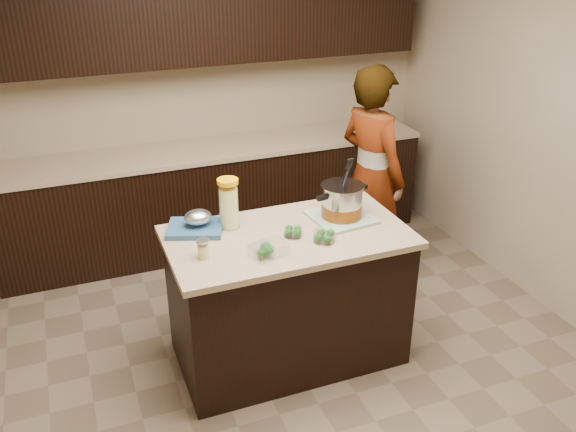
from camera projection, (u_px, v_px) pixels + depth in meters
name	position (u px, v px, depth m)	size (l,w,h in m)	color
ground_plane	(288.00, 354.00, 4.05)	(4.00, 4.00, 0.00)	brown
room_shell	(288.00, 101.00, 3.31)	(4.04, 4.04, 2.72)	tan
back_cabinets	(213.00, 140.00, 5.10)	(3.60, 0.63, 2.33)	black
island	(288.00, 297.00, 3.86)	(1.46, 0.81, 0.90)	black
dish_towel	(341.00, 217.00, 3.85)	(0.36, 0.36, 0.02)	#507759
stock_pot	(342.00, 203.00, 3.80)	(0.38, 0.32, 0.38)	#B7B7BC
lemonade_pitcher	(229.00, 205.00, 3.68)	(0.17, 0.17, 0.31)	#E3E48B
mason_jar	(203.00, 249.00, 3.38)	(0.08, 0.08, 0.12)	#E3E48B
broccoli_tub_left	(293.00, 232.00, 3.63)	(0.12, 0.12, 0.05)	silver
broccoli_tub_right	(324.00, 237.00, 3.57)	(0.16, 0.16, 0.06)	silver
broccoli_tub_rect	(269.00, 250.00, 3.42)	(0.23, 0.19, 0.07)	silver
blue_tray	(196.00, 224.00, 3.69)	(0.40, 0.36, 0.12)	navy
person	(371.00, 175.00, 4.64)	(0.62, 0.41, 1.70)	gray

